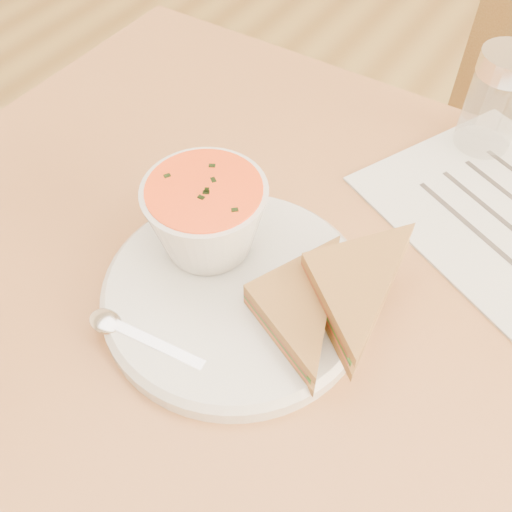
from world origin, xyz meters
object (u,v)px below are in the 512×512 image
Objects in this scene: condiment_shaker at (496,102)px; plate at (236,293)px; soup_bowl at (207,220)px; chair_far at (472,208)px; dining_table at (308,446)px.

plate is at bearing -109.11° from condiment_shaker.
soup_bowl is (-0.05, 0.03, 0.05)m from plate.
chair_far is 0.73m from soup_bowl.
dining_table is at bearing -97.26° from condiment_shaker.
soup_bowl is at bearing -118.01° from condiment_shaker.
plate is 0.37m from condiment_shaker.
chair_far is 6.70× the size of condiment_shaker.
chair_far is at bearing 89.64° from condiment_shaker.
condiment_shaker reaches higher than plate.
plate is 2.18× the size of soup_bowl.
chair_far is (0.04, 0.57, 0.03)m from dining_table.
dining_table is at bearing 31.00° from plate.
dining_table is 0.39m from plate.
soup_bowl is 0.36m from condiment_shaker.
chair_far is 3.23× the size of plate.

